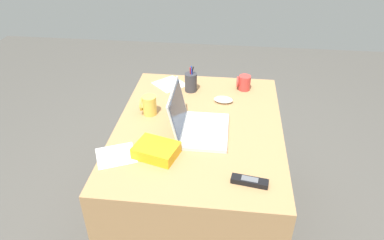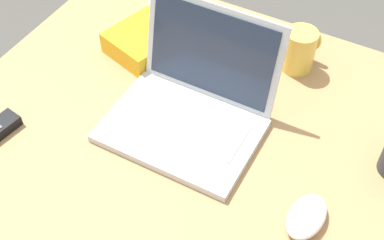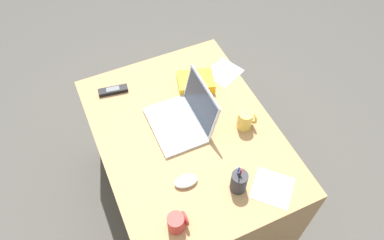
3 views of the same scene
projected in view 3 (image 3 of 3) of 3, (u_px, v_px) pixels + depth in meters
ground_plane at (188, 196)px, 2.45m from camera, size 6.00×6.00×0.00m
desk at (188, 169)px, 2.15m from camera, size 1.15×0.87×0.74m
laptop at (183, 118)px, 1.86m from camera, size 0.32×0.28×0.23m
computer_mouse at (186, 181)px, 1.68m from camera, size 0.08×0.11×0.03m
coffee_mug_white at (177, 222)px, 1.53m from camera, size 0.07×0.08×0.09m
coffee_mug_tall at (246, 120)px, 1.84m from camera, size 0.08×0.09×0.11m
cordless_phone at (113, 90)px, 2.01m from camera, size 0.07×0.16×0.03m
pen_holder at (239, 182)px, 1.63m from camera, size 0.07×0.07×0.17m
snack_bag at (196, 82)px, 2.03m from camera, size 0.19×0.23×0.06m
paper_note_near_laptop at (272, 188)px, 1.68m from camera, size 0.24×0.24×0.00m
paper_note_left at (224, 72)px, 2.11m from camera, size 0.22×0.23×0.00m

